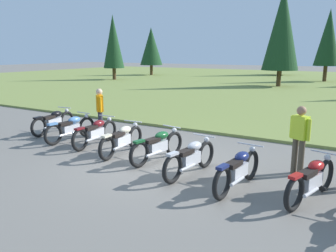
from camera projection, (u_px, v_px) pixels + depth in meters
ground_plane at (156, 163)px, 9.17m from camera, size 140.00×140.00×0.00m
grass_moorland at (315, 85)px, 30.64m from camera, size 80.00×44.00×0.10m
motorcycle_black at (54, 121)px, 12.48m from camera, size 0.62×2.10×0.88m
motorcycle_sky_blue at (71, 128)px, 11.39m from camera, size 0.62×2.10×0.88m
motorcycle_maroon at (96, 132)px, 10.79m from camera, size 0.62×2.10×0.88m
motorcycle_cream at (122, 139)px, 9.91m from camera, size 0.62×2.10×0.88m
motorcycle_british_green at (158, 145)px, 9.25m from camera, size 0.62×2.09×0.88m
motorcycle_silver at (191, 157)px, 8.19m from camera, size 0.62×2.10×0.88m
motorcycle_navy at (238, 169)px, 7.35m from camera, size 0.62×2.10×0.88m
motorcycle_red at (312, 179)px, 6.78m from camera, size 0.77×2.06×0.88m
rider_in_hivis_vest at (100, 109)px, 11.96m from camera, size 0.43×0.40×1.67m
rider_with_back_turned at (299, 136)px, 8.13m from camera, size 0.51×0.35×1.67m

